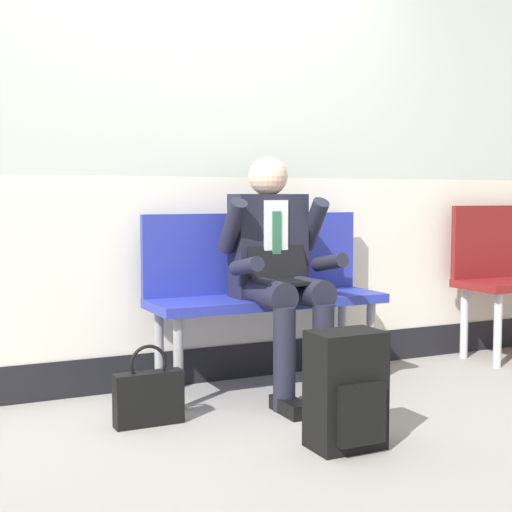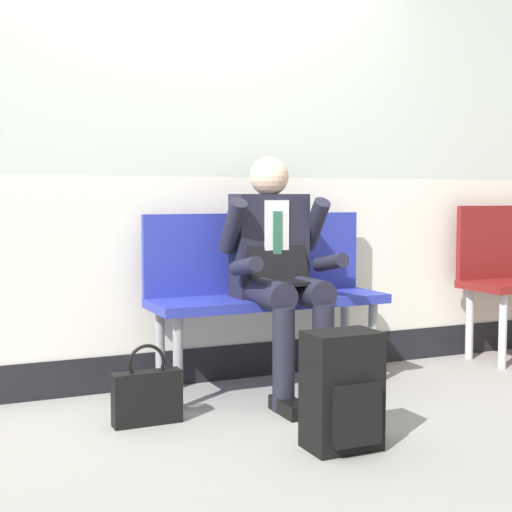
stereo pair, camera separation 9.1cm
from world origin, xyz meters
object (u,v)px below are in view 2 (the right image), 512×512
object	(u,v)px
bench_with_person	(263,284)
handbag	(147,396)
backpack	(343,392)
person_seated	(279,267)

from	to	relation	value
bench_with_person	handbag	bearing A→B (deg)	-152.36
bench_with_person	handbag	world-z (taller)	bench_with_person
bench_with_person	backpack	xyz separation A→B (m)	(-0.13, -1.07, -0.33)
person_seated	backpack	world-z (taller)	person_seated
backpack	handbag	bearing A→B (deg)	134.51
handbag	backpack	bearing A→B (deg)	-45.49
bench_with_person	person_seated	world-z (taller)	person_seated
person_seated	handbag	distance (m)	0.97
backpack	handbag	distance (m)	0.93
bench_with_person	handbag	xyz separation A→B (m)	(-0.78, -0.41, -0.43)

